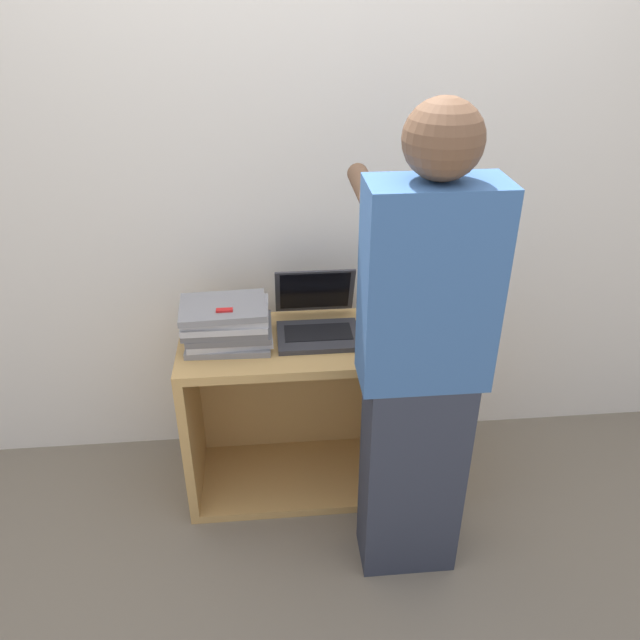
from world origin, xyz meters
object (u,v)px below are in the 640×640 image
laptop_open (317,321)px  laptop_stack_right (407,324)px  person (421,368)px  laptop_stack_left (227,323)px

laptop_open → laptop_stack_right: laptop_open is taller
laptop_open → person: size_ratio=0.19×
laptop_open → laptop_stack_right: 0.35m
laptop_stack_left → laptop_stack_right: bearing=-0.4°
laptop_open → laptop_stack_left: laptop_open is taller
laptop_open → person: (0.29, -0.49, 0.09)m
laptop_stack_right → person: person is taller
laptop_stack_left → person: person is taller
laptop_open → person: bearing=-59.3°
laptop_open → person: 0.57m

